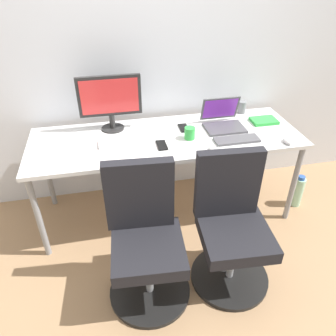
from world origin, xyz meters
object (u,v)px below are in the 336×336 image
Objects in this scene: desktop_monitor at (110,99)px; open_laptop at (223,120)px; office_chair_right at (231,228)px; coffee_mug at (190,133)px; office_chair_left at (146,241)px; water_bottle_on_floor at (298,191)px.

open_laptop is at bearing -8.42° from desktop_monitor.
desktop_monitor is (-0.67, 0.96, 0.57)m from office_chair_right.
coffee_mug is at bearing -26.84° from desktop_monitor.
open_laptop is (0.88, -0.13, -0.20)m from desktop_monitor.
office_chair_right is at bearing -103.71° from open_laptop.
office_chair_left is 0.89m from coffee_mug.
office_chair_left is at bearing -132.94° from open_laptop.
water_bottle_on_floor is at bearing 33.17° from office_chair_right.
desktop_monitor reaches higher than water_bottle_on_floor.
office_chair_right reaches higher than water_bottle_on_floor.
open_laptop is 3.37× the size of coffee_mug.
water_bottle_on_floor is 0.97m from open_laptop.
office_chair_right is 3.03× the size of open_laptop.
coffee_mug is (-1.00, 0.10, 0.64)m from water_bottle_on_floor.
office_chair_right is (0.57, 0.00, 0.00)m from office_chair_left.
coffee_mug is (-0.32, -0.15, -0.01)m from open_laptop.
office_chair_left is at bearing -123.88° from coffee_mug.
office_chair_left is 10.22× the size of coffee_mug.
office_chair_right is at bearing -146.83° from water_bottle_on_floor.
water_bottle_on_floor is at bearing 21.71° from office_chair_left.
coffee_mug is (-0.12, 0.67, 0.37)m from office_chair_right.
office_chair_right is 10.22× the size of coffee_mug.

